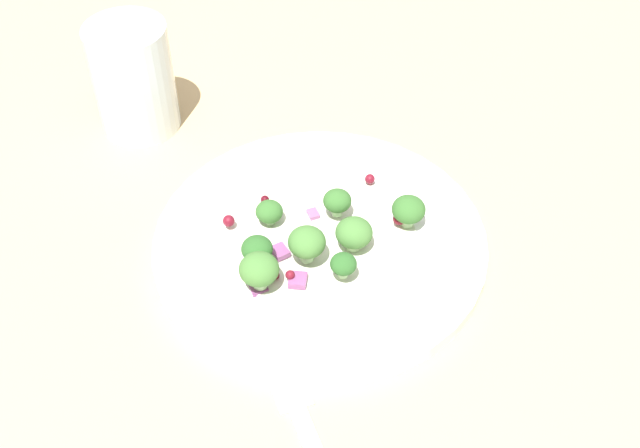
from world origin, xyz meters
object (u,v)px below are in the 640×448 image
at_px(broccoli_floret_1, 306,242).
at_px(water_glass, 133,78).
at_px(plate, 320,240).
at_px(broccoli_floret_2, 343,264).
at_px(broccoli_floret_0, 269,212).

relative_size(broccoli_floret_1, water_glass, 0.28).
distance_m(plate, broccoli_floret_2, 0.05).
height_order(plate, broccoli_floret_0, broccoli_floret_0).
height_order(broccoli_floret_1, water_glass, water_glass).
relative_size(broccoli_floret_0, broccoli_floret_1, 0.76).
bearing_deg(water_glass, broccoli_floret_1, 4.23).
relative_size(broccoli_floret_0, water_glass, 0.22).
height_order(plate, water_glass, water_glass).
xyz_separation_m(plate, broccoli_floret_1, (0.02, -0.02, 0.03)).
distance_m(broccoli_floret_1, broccoli_floret_2, 0.03).
bearing_deg(plate, broccoli_floret_0, -144.97).
xyz_separation_m(plate, water_glass, (-0.23, -0.04, 0.04)).
bearing_deg(water_glass, plate, 10.51).
bearing_deg(plate, water_glass, -169.49).
bearing_deg(broccoli_floret_0, broccoli_floret_1, 0.58).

